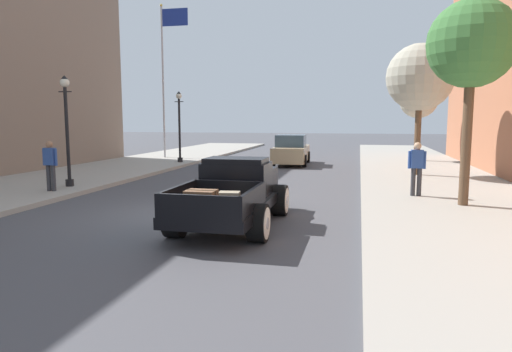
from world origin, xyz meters
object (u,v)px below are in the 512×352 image
object	(u,v)px
hotrod_truck_black	(236,192)
pedestrian_sidewalk_left	(50,163)
car_background_tan	(291,151)
pedestrian_sidewalk_right	(417,166)
street_lamp_far	(179,121)
flagpole	(166,64)
street_tree_second	(420,78)
street_tree_nearest	(472,45)
street_tree_third	(419,100)
street_lamp_near	(67,122)

from	to	relation	value
hotrod_truck_black	pedestrian_sidewalk_left	bearing A→B (deg)	159.97
car_background_tan	pedestrian_sidewalk_right	size ratio (longest dim) A/B	2.64
street_lamp_far	flagpole	bearing A→B (deg)	124.79
car_background_tan	pedestrian_sidewalk_right	bearing A→B (deg)	-62.32
hotrod_truck_black	pedestrian_sidewalk_left	size ratio (longest dim) A/B	3.00
pedestrian_sidewalk_left	street_tree_second	bearing A→B (deg)	30.82
pedestrian_sidewalk_right	street_tree_nearest	xyz separation A→B (m)	(1.09, -1.30, 3.35)
hotrod_truck_black	street_lamp_far	xyz separation A→B (m)	(-6.74, 13.08, 1.63)
pedestrian_sidewalk_left	flagpole	size ratio (longest dim) A/B	0.18
pedestrian_sidewalk_left	street_tree_second	size ratio (longest dim) A/B	0.30
car_background_tan	pedestrian_sidewalk_left	size ratio (longest dim) A/B	2.64
hotrod_truck_black	car_background_tan	xyz separation A→B (m)	(-0.76, 14.43, 0.01)
hotrod_truck_black	flagpole	distance (m)	18.67
street_lamp_far	street_tree_nearest	size ratio (longest dim) A/B	0.70
hotrod_truck_black	street_tree_third	size ratio (longest dim) A/B	1.09
car_background_tan	street_lamp_near	distance (m)	12.61
pedestrian_sidewalk_left	pedestrian_sidewalk_right	xyz separation A→B (m)	(11.60, 1.63, 0.00)
street_lamp_far	street_tree_second	distance (m)	12.57
street_lamp_far	street_tree_second	xyz separation A→B (m)	(12.01, -3.23, 1.82)
car_background_tan	pedestrian_sidewalk_left	distance (m)	13.42
flagpole	street_tree_nearest	size ratio (longest dim) A/B	1.66
street_tree_nearest	street_tree_second	xyz separation A→B (m)	(-0.44, 6.99, -0.24)
car_background_tan	pedestrian_sidewalk_right	distance (m)	11.59
street_tree_third	pedestrian_sidewalk_left	bearing A→B (deg)	-132.13
hotrod_truck_black	street_tree_second	world-z (taller)	street_tree_second
pedestrian_sidewalk_right	street_tree_third	distance (m)	13.16
car_background_tan	street_tree_third	distance (m)	7.85
street_lamp_near	car_background_tan	bearing A→B (deg)	59.73
car_background_tan	flagpole	world-z (taller)	flagpole
pedestrian_sidewalk_right	hotrod_truck_black	bearing A→B (deg)	-137.89
car_background_tan	street_tree_second	bearing A→B (deg)	-37.16
hotrod_truck_black	street_lamp_near	size ratio (longest dim) A/B	1.29
pedestrian_sidewalk_left	street_tree_third	bearing A→B (deg)	47.87
flagpole	street_tree_second	bearing A→B (deg)	-23.11
hotrod_truck_black	street_lamp_far	size ratio (longest dim) A/B	1.29
street_lamp_near	street_tree_third	bearing A→B (deg)	45.46
pedestrian_sidewalk_right	street_lamp_near	world-z (taller)	street_lamp_near
street_lamp_near	street_tree_second	world-z (taller)	street_tree_second
street_lamp_far	street_tree_third	distance (m)	13.48
street_lamp_near	street_tree_third	size ratio (longest dim) A/B	0.84
street_tree_nearest	street_tree_third	xyz separation A→B (m)	(0.38, 14.13, -0.84)
street_lamp_near	hotrod_truck_black	bearing A→B (deg)	-27.22
pedestrian_sidewalk_right	street_tree_third	size ratio (longest dim) A/B	0.36
pedestrian_sidewalk_right	flagpole	xyz separation A→B (m)	(-13.23, 11.61, 4.68)
hotrod_truck_black	flagpole	bearing A→B (deg)	118.63
street_lamp_near	flagpole	world-z (taller)	flagpole
pedestrian_sidewalk_right	street_tree_third	world-z (taller)	street_tree_third
hotrod_truck_black	flagpole	size ratio (longest dim) A/B	0.54
pedestrian_sidewalk_right	street_lamp_far	world-z (taller)	street_lamp_far
hotrod_truck_black	street_tree_nearest	bearing A→B (deg)	26.68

